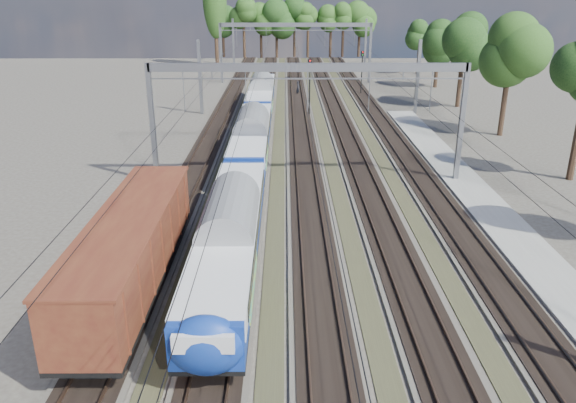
{
  "coord_description": "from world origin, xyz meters",
  "views": [
    {
      "loc": [
        -1.64,
        -10.97,
        14.11
      ],
      "look_at": [
        -1.49,
        18.49,
        2.8
      ],
      "focal_mm": 35.0,
      "sensor_mm": 36.0,
      "label": 1
    }
  ],
  "objects_px": {
    "freight_boxcar": "(132,248)",
    "signal_far": "(362,67)",
    "signal_near": "(310,80)",
    "emu_train": "(252,132)",
    "worker": "(298,88)"
  },
  "relations": [
    {
      "from": "freight_boxcar",
      "to": "signal_far",
      "type": "distance_m",
      "value": 57.25
    },
    {
      "from": "freight_boxcar",
      "to": "signal_near",
      "type": "distance_m",
      "value": 41.85
    },
    {
      "from": "emu_train",
      "to": "signal_near",
      "type": "relative_size",
      "value": 9.53
    },
    {
      "from": "freight_boxcar",
      "to": "worker",
      "type": "bearing_deg",
      "value": 80.33
    },
    {
      "from": "worker",
      "to": "freight_boxcar",
      "type": "bearing_deg",
      "value": -173.01
    },
    {
      "from": "emu_train",
      "to": "worker",
      "type": "bearing_deg",
      "value": 81.53
    },
    {
      "from": "worker",
      "to": "signal_far",
      "type": "height_order",
      "value": "signal_far"
    },
    {
      "from": "freight_boxcar",
      "to": "signal_far",
      "type": "xyz_separation_m",
      "value": [
        17.97,
        54.34,
        1.34
      ]
    },
    {
      "from": "worker",
      "to": "emu_train",
      "type": "bearing_deg",
      "value": -171.81
    },
    {
      "from": "signal_near",
      "to": "signal_far",
      "type": "relative_size",
      "value": 1.09
    },
    {
      "from": "freight_boxcar",
      "to": "emu_train",
      "type": "bearing_deg",
      "value": 78.66
    },
    {
      "from": "emu_train",
      "to": "signal_near",
      "type": "xyz_separation_m",
      "value": [
        5.68,
        18.1,
        1.58
      ]
    },
    {
      "from": "signal_near",
      "to": "signal_far",
      "type": "bearing_deg",
      "value": 76.23
    },
    {
      "from": "worker",
      "to": "signal_near",
      "type": "xyz_separation_m",
      "value": [
        1.0,
        -13.34,
        3.13
      ]
    },
    {
      "from": "worker",
      "to": "signal_near",
      "type": "distance_m",
      "value": 13.73
    }
  ]
}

